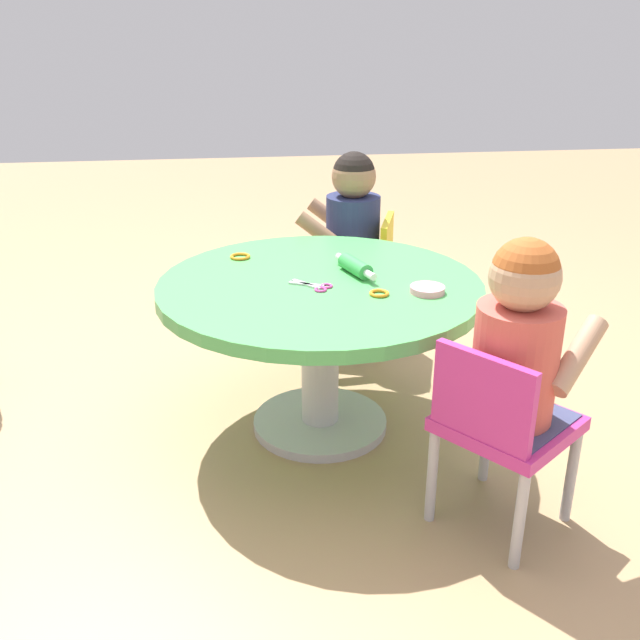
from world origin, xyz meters
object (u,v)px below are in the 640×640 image
(seated_child_left, at_px, (519,340))
(child_chair_left, at_px, (501,426))
(craft_table, at_px, (320,314))
(rolling_pin, at_px, (355,266))
(seated_child_right, at_px, (352,218))
(craft_scissors, at_px, (316,286))
(child_chair_right, at_px, (361,274))

(seated_child_left, bearing_deg, child_chair_left, 127.70)
(craft_table, distance_m, child_chair_left, 0.69)
(craft_table, distance_m, rolling_pin, 0.19)
(seated_child_right, bearing_deg, child_chair_left, -171.53)
(child_chair_left, height_order, craft_scissors, child_chair_left)
(child_chair_right, relative_size, seated_child_right, 1.05)
(child_chair_left, height_order, child_chair_right, same)
(child_chair_left, relative_size, seated_child_right, 1.05)
(child_chair_right, height_order, craft_scissors, child_chair_right)
(child_chair_right, bearing_deg, craft_table, 158.76)
(seated_child_left, height_order, rolling_pin, seated_child_left)
(craft_scissors, bearing_deg, seated_child_left, -137.91)
(seated_child_left, bearing_deg, craft_scissors, 42.09)
(child_chair_right, relative_size, rolling_pin, 2.39)
(craft_table, height_order, rolling_pin, rolling_pin)
(craft_table, bearing_deg, seated_child_right, -17.87)
(seated_child_left, distance_m, rolling_pin, 0.66)
(child_chair_left, relative_size, rolling_pin, 2.39)
(craft_table, height_order, child_chair_right, child_chair_right)
(child_chair_left, distance_m, seated_child_left, 0.23)
(child_chair_right, height_order, rolling_pin, rolling_pin)
(seated_child_left, xyz_separation_m, rolling_pin, (0.59, 0.30, 0.00))
(child_chair_left, distance_m, craft_scissors, 0.68)
(child_chair_left, bearing_deg, seated_child_left, -52.30)
(craft_table, relative_size, child_chair_right, 1.86)
(seated_child_left, bearing_deg, craft_table, 38.14)
(child_chair_left, relative_size, seated_child_left, 1.05)
(child_chair_left, bearing_deg, craft_scissors, 38.58)
(rolling_pin, height_order, craft_scissors, rolling_pin)
(seated_child_right, distance_m, craft_scissors, 0.73)
(seated_child_right, bearing_deg, craft_scissors, 161.90)
(child_chair_left, distance_m, child_chair_right, 1.20)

